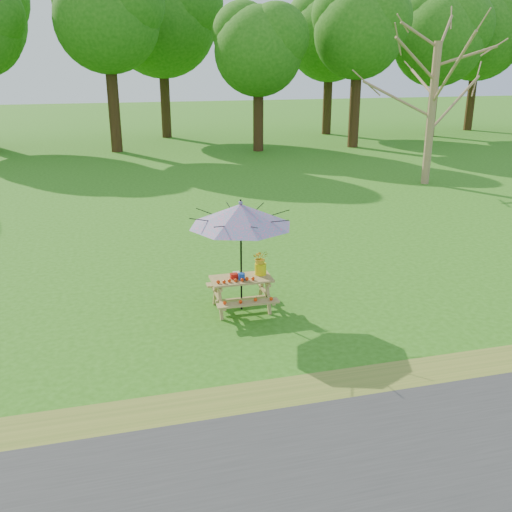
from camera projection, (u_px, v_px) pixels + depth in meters
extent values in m
plane|color=#2C6413|center=(325.00, 311.00, 11.36)|extent=(120.00, 120.00, 0.00)
cube|color=#303032|center=(479.00, 479.00, 6.79)|extent=(120.00, 4.00, 0.01)
cube|color=#99983D|center=(392.00, 383.00, 8.80)|extent=(120.00, 1.20, 0.01)
cylinder|color=#835F47|center=(431.00, 115.00, 22.11)|extent=(0.36, 0.36, 5.39)
cube|color=#A18249|center=(241.00, 279.00, 11.22)|extent=(1.20, 0.62, 0.04)
cube|color=#A18249|center=(248.00, 303.00, 10.81)|extent=(1.20, 0.22, 0.04)
cube|color=#A18249|center=(235.00, 283.00, 11.81)|extent=(1.20, 0.22, 0.04)
cylinder|color=black|center=(241.00, 256.00, 11.06)|extent=(0.04, 0.04, 2.25)
cone|color=teal|center=(241.00, 215.00, 10.79)|extent=(2.13, 2.13, 0.43)
sphere|color=teal|center=(241.00, 203.00, 10.71)|extent=(0.08, 0.08, 0.08)
cube|color=#B8170E|center=(234.00, 276.00, 11.17)|extent=(0.14, 0.12, 0.10)
cylinder|color=#1642B8|center=(242.00, 277.00, 11.10)|extent=(0.13, 0.13, 0.13)
cube|color=beige|center=(236.00, 274.00, 11.33)|extent=(0.13, 0.13, 0.07)
cylinder|color=yellow|center=(261.00, 269.00, 11.36)|extent=(0.23, 0.23, 0.23)
imported|color=gold|center=(261.00, 258.00, 11.28)|extent=(0.35, 0.32, 0.35)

